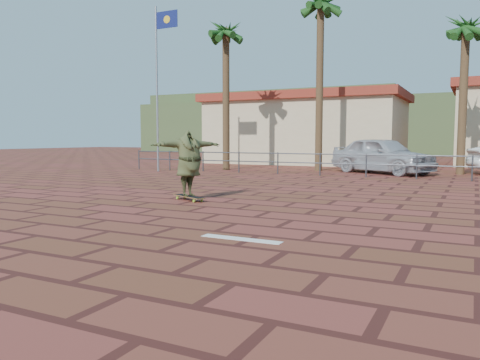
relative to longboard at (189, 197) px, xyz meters
name	(u,v)px	position (x,y,z in m)	size (l,w,h in m)	color
ground	(236,224)	(2.66, -2.46, -0.10)	(120.00, 120.00, 0.00)	maroon
paint_stripe	(241,239)	(3.36, -3.66, -0.09)	(1.40, 0.22, 0.01)	white
guardrail	(366,161)	(2.66, 9.54, 0.58)	(24.06, 0.06, 1.00)	#47494F
flagpole	(159,77)	(-7.21, 8.54, 4.54)	(1.30, 0.10, 8.00)	gray
palm_far_left	(226,36)	(-4.84, 11.04, 6.74)	(2.40, 2.40, 8.25)	brown
palm_left	(321,10)	(-0.34, 12.54, 7.86)	(2.40, 2.40, 9.45)	brown
palm_center	(466,31)	(6.16, 13.04, 6.26)	(2.40, 2.40, 7.75)	brown
building_west	(307,129)	(-3.34, 19.54, 2.18)	(12.60, 7.60, 4.50)	beige
hill_front	(436,126)	(2.66, 47.54, 2.90)	(70.00, 18.00, 6.00)	#384C28
hill_back	(277,122)	(-19.34, 53.54, 3.90)	(35.00, 14.00, 8.00)	#384C28
longboard	(189,197)	(0.00, 0.00, 0.00)	(1.19, 0.74, 0.12)	olive
skateboarder	(189,163)	(0.00, 0.00, 0.89)	(2.14, 0.58, 1.74)	#454B28
car_silver	(382,155)	(2.86, 12.16, 0.76)	(2.02, 5.02, 1.71)	#B0B1B7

